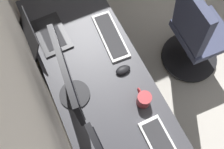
# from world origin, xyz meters

# --- Properties ---
(desk) EXTENTS (1.95, 0.65, 0.73)m
(desk) POSITION_xyz_m (0.31, 1.60, 0.66)
(desk) COLOR #38383D
(desk) RESTS_ON ground
(drawer_pedestal) EXTENTS (0.40, 0.51, 0.69)m
(drawer_pedestal) POSITION_xyz_m (0.72, 1.62, 0.35)
(drawer_pedestal) COLOR #38383D
(drawer_pedestal) RESTS_ON ground
(monitor_primary) EXTENTS (0.48, 0.20, 0.46)m
(monitor_primary) POSITION_xyz_m (0.37, 1.78, 0.99)
(monitor_primary) COLOR black
(monitor_primary) RESTS_ON desk
(laptop_leftmost) EXTENTS (0.35, 0.30, 0.20)m
(laptop_leftmost) POSITION_xyz_m (0.88, 1.82, 0.78)
(laptop_leftmost) COLOR black
(laptop_leftmost) RESTS_ON desk
(keyboard_spare) EXTENTS (0.43, 0.16, 0.02)m
(keyboard_spare) POSITION_xyz_m (0.68, 1.38, 0.74)
(keyboard_spare) COLOR silver
(keyboard_spare) RESTS_ON desk
(mouse_main) EXTENTS (0.06, 0.10, 0.03)m
(mouse_main) POSITION_xyz_m (0.39, 1.43, 0.75)
(mouse_main) COLOR black
(mouse_main) RESTS_ON desk
(coffee_mug) EXTENTS (0.13, 0.09, 0.10)m
(coffee_mug) POSITION_xyz_m (0.14, 1.41, 0.78)
(coffee_mug) COLOR #A53338
(coffee_mug) RESTS_ON desk
(office_chair) EXTENTS (0.56, 0.56, 0.97)m
(office_chair) POSITION_xyz_m (0.53, 0.65, 0.46)
(office_chair) COLOR #383D56
(office_chair) RESTS_ON ground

